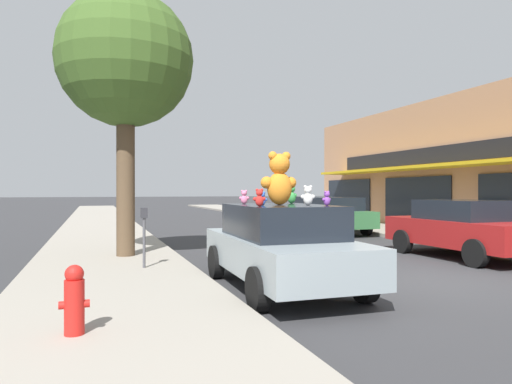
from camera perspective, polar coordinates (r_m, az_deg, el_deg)
ground_plane at (r=9.71m, az=20.87°, el=-10.34°), size 260.00×260.00×0.00m
sidewalk_near at (r=7.46m, az=-16.95°, el=-13.01°), size 3.45×90.00×0.14m
plush_art_car at (r=8.26m, az=3.16°, el=-6.59°), size 2.07×4.38×1.51m
teddy_bear_giant at (r=8.24m, az=2.93°, el=1.61°), size 0.71×0.44×0.96m
teddy_bear_green at (r=9.27m, az=4.45°, el=-0.28°), size 0.29×0.20×0.38m
teddy_bear_purple at (r=7.86m, az=8.84°, el=-0.82°), size 0.19×0.13×0.25m
teddy_bear_white at (r=8.10m, az=6.51°, el=-0.45°), size 0.27×0.17×0.35m
teddy_bear_red at (r=7.45m, az=0.43°, el=-0.73°), size 0.22×0.14×0.29m
teddy_bear_pink at (r=8.77m, az=-1.49°, el=-0.65°), size 0.21×0.14×0.27m
teddy_bear_blue at (r=7.99m, az=0.81°, el=-0.84°), size 0.17×0.15×0.24m
parked_car_far_center at (r=13.22m, az=24.59°, el=-4.06°), size 2.08×4.21×1.52m
parked_car_far_right at (r=19.28m, az=8.88°, el=-2.65°), size 2.06×4.76×1.50m
street_tree at (r=12.32m, az=-16.00°, el=15.39°), size 3.38×3.38×6.62m
fire_hydrant at (r=5.69m, az=-21.76°, el=-12.38°), size 0.33×0.22×0.79m
parking_meter at (r=9.94m, az=-13.82°, el=-4.57°), size 0.14×0.10×1.27m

